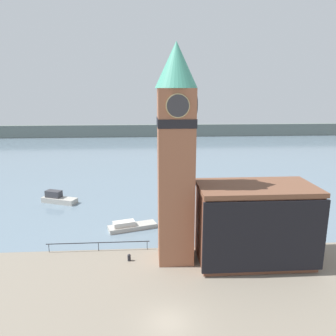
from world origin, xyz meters
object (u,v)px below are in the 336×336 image
Objects in this scene: clock_tower at (176,151)px; boat_far at (58,198)px; pier_building at (255,224)px; mooring_bollard_near at (129,257)px; boat_near at (130,226)px.

boat_far is (-18.39, 20.47, -11.71)m from clock_tower.
pier_building is 15.81× the size of mooring_bollard_near.
boat_far reaches higher than boat_near.
pier_building is (8.71, -0.95, -8.04)m from clock_tower.
clock_tower is at bearing -73.89° from boat_near.
clock_tower is 11.89m from pier_building.
pier_building is 2.00× the size of boat_far.
boat_near is (-5.50, 8.48, -11.99)m from clock_tower.
clock_tower is 29.18× the size of mooring_bollard_near.
clock_tower is 1.85× the size of pier_building.
clock_tower is 3.40× the size of boat_near.
pier_building is at bearing -50.42° from boat_near.
pier_building is at bearing -16.42° from boat_far.
boat_far is 24.49m from mooring_bollard_near.
clock_tower is at bearing -26.16° from boat_far.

